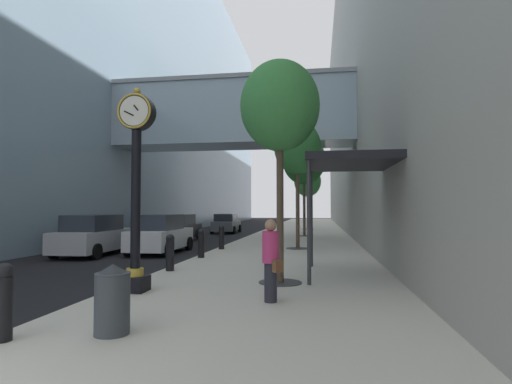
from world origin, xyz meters
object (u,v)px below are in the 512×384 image
street_tree_mid_far (304,160)px  car_black_trailing (179,228)px  bollard_nearest (4,300)px  car_silver_near (95,236)px  bollard_fourth (201,242)px  car_grey_mid (226,224)px  car_white_far (160,235)px  street_tree_mid_near (297,148)px  street_tree_far (308,182)px  street_clock (136,179)px  pedestrian_walking (271,258)px  trash_bin (112,298)px  bollard_third (170,251)px  street_tree_near (280,107)px  bollard_fifth (221,236)px

street_tree_mid_far → car_black_trailing: size_ratio=1.70×
bollard_nearest → car_silver_near: 12.29m
bollard_fourth → car_grey_mid: bearing=99.9°
car_grey_mid → car_white_far: size_ratio=0.99×
street_tree_mid_near → street_tree_far: bearing=90.0°
street_tree_mid_far → car_silver_near: street_tree_mid_far is taller
car_white_far → street_clock: bearing=-71.4°
street_clock → pedestrian_walking: bearing=-9.7°
bollard_fourth → trash_bin: (1.38, -9.30, -0.04)m
bollard_third → street_tree_near: street_tree_near is taller
bollard_third → bollard_fifth: bearing=90.0°
street_clock → street_tree_far: street_tree_far is taller
street_tree_mid_near → car_black_trailing: size_ratio=1.50×
bollard_nearest → street_tree_near: size_ratio=0.19×
street_tree_mid_near → car_silver_near: size_ratio=1.29×
bollard_fifth → street_tree_mid_far: 11.14m
bollard_third → street_tree_near: size_ratio=0.19×
bollard_fourth → car_grey_mid: car_grey_mid is taller
bollard_fourth → pedestrian_walking: pedestrian_walking is taller
bollard_fifth → street_tree_far: street_tree_far is taller
street_tree_near → car_grey_mid: bearing=106.5°
street_tree_far → pedestrian_walking: street_tree_far is taller
bollard_third → car_white_far: size_ratio=0.27×
car_white_far → bollard_fifth: bearing=18.1°
bollard_fourth → car_black_trailing: size_ratio=0.27×
street_clock → bollard_nearest: size_ratio=4.22×
car_black_trailing → bollard_third: bearing=-71.6°
bollard_fourth → car_white_far: (-2.63, 2.42, 0.12)m
street_tree_far → trash_bin: size_ratio=5.42×
street_clock → car_white_far: 9.42m
street_tree_mid_near → pedestrian_walking: street_tree_mid_near is taller
trash_bin → pedestrian_walking: 3.25m
street_tree_far → bollard_fourth: bearing=-99.2°
street_tree_mid_far → car_black_trailing: bearing=-152.8°
bollard_third → car_white_far: 6.28m
bollard_third → street_tree_near: 5.45m
bollard_third → car_white_far: bearing=114.8°
car_white_far → pedestrian_walking: bearing=-56.5°
street_tree_far → car_grey_mid: bearing=-147.0°
street_clock → street_tree_mid_far: size_ratio=0.68×
car_white_far → car_black_trailing: size_ratio=1.03×
street_clock → pedestrian_walking: street_clock is taller
trash_bin → car_silver_near: bearing=121.7°
bollard_fourth → street_tree_near: bearing=-53.6°
bollard_fourth → street_tree_near: 7.07m
street_tree_mid_far → trash_bin: size_ratio=6.56×
bollard_fifth → street_tree_mid_near: size_ratio=0.18×
car_white_far → car_black_trailing: car_white_far is taller
trash_bin → street_tree_far: bearing=86.1°
bollard_nearest → car_silver_near: bearing=114.9°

